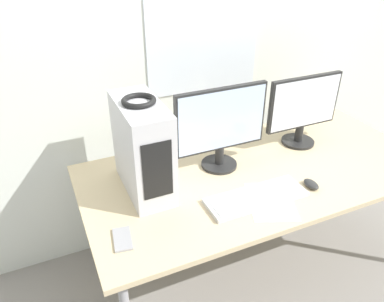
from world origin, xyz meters
The scene contains 10 objects.
wall_back centered at (0.00, 1.04, 1.35)m, with size 8.00×0.07×2.70m.
desk centered at (0.00, 0.45, 0.68)m, with size 1.90×0.91×0.73m.
pc_tower centered at (-0.62, 0.54, 0.96)m, with size 0.19×0.43×0.46m.
headphones centered at (-0.62, 0.55, 1.20)m, with size 0.16×0.16×0.02m.
monitor_main centered at (-0.18, 0.57, 0.98)m, with size 0.51×0.20×0.45m.
monitor_right_near centered at (0.37, 0.61, 0.96)m, with size 0.47×0.20×0.42m.
keyboard centered at (-0.16, 0.24, 0.74)m, with size 0.50×0.17×0.02m.
mouse centered at (0.15, 0.21, 0.74)m, with size 0.06×0.09×0.03m.
cell_phone centered at (-0.82, 0.23, 0.73)m, with size 0.09×0.15×0.01m.
paper_sheet_left centered at (-0.10, 0.19, 0.73)m, with size 0.31×0.35×0.00m.
Camera 1 is at (-1.02, -0.95, 1.84)m, focal length 35.00 mm.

